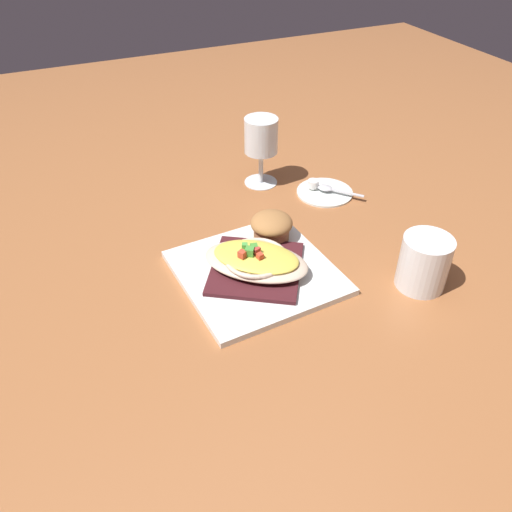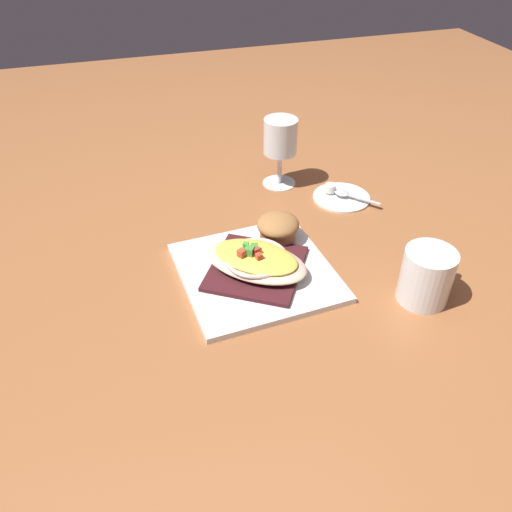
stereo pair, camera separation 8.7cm
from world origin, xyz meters
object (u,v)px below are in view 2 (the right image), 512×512
coffee_mug (426,278)px  stemmed_glass (280,141)px  gratin_dish (256,259)px  creamer_saucer (342,197)px  creamer_cup_0 (330,188)px  square_plate (256,272)px  muffin (278,227)px  spoon (345,194)px

coffee_mug → stemmed_glass: 0.44m
gratin_dish → stemmed_glass: 0.33m
coffee_mug → creamer_saucer: 0.33m
gratin_dish → creamer_cup_0: 0.31m
square_plate → coffee_mug: coffee_mug is taller
square_plate → stemmed_glass: size_ratio=1.69×
muffin → creamer_saucer: size_ratio=0.64×
square_plate → spoon: bearing=125.9°
muffin → spoon: (-0.11, 0.19, -0.02)m
gratin_dish → muffin: same height
muffin → coffee_mug: 0.27m
creamer_cup_0 → square_plate: bearing=-47.8°
coffee_mug → creamer_saucer: (-0.32, 0.00, -0.04)m
stemmed_glass → creamer_cup_0: 0.15m
stemmed_glass → square_plate: bearing=-26.3°
square_plate → coffee_mug: bearing=60.9°
stemmed_glass → creamer_saucer: (0.10, 0.11, -0.10)m
creamer_cup_0 → creamer_saucer: bearing=40.8°
gratin_dish → creamer_saucer: size_ratio=1.71×
square_plate → coffee_mug: size_ratio=2.29×
square_plate → gratin_dish: size_ratio=1.22×
square_plate → creamer_saucer: square_plate is taller
spoon → creamer_cup_0: creamer_cup_0 is taller
spoon → muffin: bearing=-59.8°
gratin_dish → stemmed_glass: size_ratio=1.38×
muffin → spoon: 0.22m
creamer_saucer → creamer_cup_0: (-0.02, -0.02, 0.01)m
coffee_mug → creamer_saucer: size_ratio=0.92×
muffin → creamer_cup_0: (-0.14, 0.17, -0.02)m
square_plate → gratin_dish: gratin_dish is taller
gratin_dish → creamer_cup_0: size_ratio=8.57×
square_plate → stemmed_glass: bearing=153.7°
creamer_saucer → spoon: 0.01m
creamer_cup_0 → coffee_mug: bearing=2.2°
square_plate → spoon: 0.31m
coffee_mug → stemmed_glass: stemmed_glass is taller
creamer_cup_0 → stemmed_glass: bearing=-131.7°
creamer_saucer → coffee_mug: bearing=-0.8°
muffin → square_plate: bearing=-41.2°
square_plate → gratin_dish: (-0.00, -0.00, 0.03)m
creamer_saucer → creamer_cup_0: creamer_cup_0 is taller
muffin → stemmed_glass: bearing=160.1°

